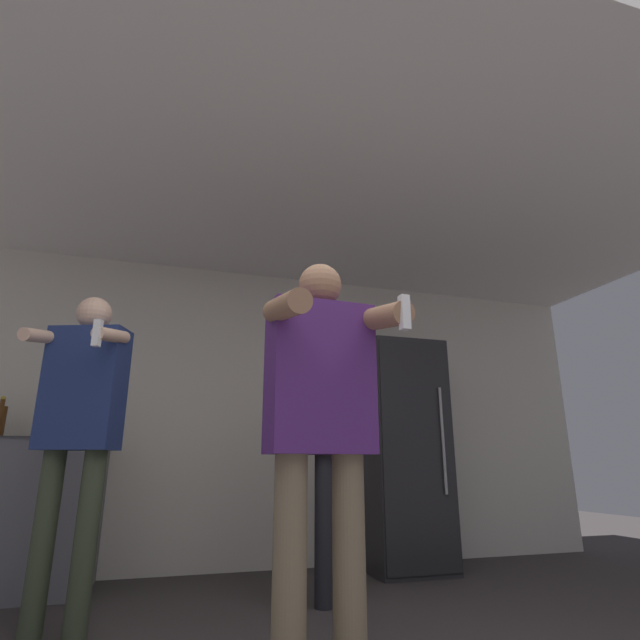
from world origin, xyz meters
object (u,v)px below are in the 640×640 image
at_px(bottle_brown_liquor, 75,421).
at_px(person_spectator_back, 308,428).
at_px(person_woman_foreground, 321,418).
at_px(person_man_side, 80,418).
at_px(refrigerator, 399,452).
at_px(bottle_red_label, 40,421).

bearing_deg(bottle_brown_liquor, person_spectator_back, -30.47).
bearing_deg(person_woman_foreground, bottle_brown_liquor, 121.53).
bearing_deg(person_man_side, person_woman_foreground, -42.63).
relative_size(refrigerator, bottle_red_label, 5.54).
relative_size(bottle_brown_liquor, person_woman_foreground, 0.19).
xyz_separation_m(bottle_brown_liquor, person_man_side, (0.19, -1.07, -0.06)).
xyz_separation_m(bottle_red_label, person_spectator_back, (1.77, -0.90, -0.07)).
relative_size(person_man_side, person_spectator_back, 1.01).
height_order(person_woman_foreground, person_man_side, person_man_side).
distance_m(bottle_red_label, person_man_side, 1.16).
bearing_deg(refrigerator, person_spectator_back, -141.65).
relative_size(person_woman_foreground, person_man_side, 0.97).
bearing_deg(person_woman_foreground, person_man_side, 137.37).
xyz_separation_m(bottle_red_label, person_woman_foreground, (1.50, -2.07, -0.11)).
height_order(person_man_side, person_spectator_back, person_man_side).
bearing_deg(person_spectator_back, person_man_side, -172.84).
height_order(refrigerator, person_woman_foreground, refrigerator).
bearing_deg(refrigerator, bottle_brown_liquor, 178.19).
bearing_deg(bottle_red_label, refrigerator, -1.66).
distance_m(refrigerator, person_woman_foreground, 2.38).
distance_m(refrigerator, bottle_red_label, 2.82).
bearing_deg(person_woman_foreground, bottle_red_label, 126.01).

